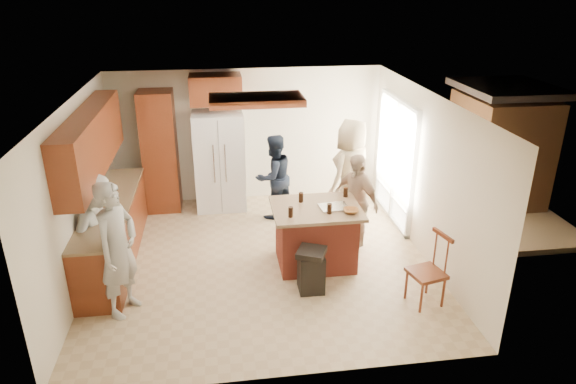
{
  "coord_description": "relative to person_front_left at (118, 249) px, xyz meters",
  "views": [
    {
      "loc": [
        -0.55,
        -6.82,
        4.01
      ],
      "look_at": [
        0.4,
        -0.09,
        1.15
      ],
      "focal_mm": 32.0,
      "sensor_mm": 36.0,
      "label": 1
    }
  ],
  "objects": [
    {
      "name": "kitchen_island",
      "position": [
        2.66,
        0.83,
        -0.42
      ],
      "size": [
        1.28,
        1.03,
        0.93
      ],
      "color": "#973627",
      "rests_on": "ground"
    },
    {
      "name": "left_cabinetry",
      "position": [
        -0.39,
        1.41,
        0.06
      ],
      "size": [
        0.64,
        3.0,
        2.3
      ],
      "color": "maroon",
      "rests_on": "ground"
    },
    {
      "name": "back_wall_units",
      "position": [
        0.52,
        3.21,
        0.48
      ],
      "size": [
        1.8,
        0.6,
        2.45
      ],
      "color": "maroon",
      "rests_on": "ground"
    },
    {
      "name": "island_items",
      "position": [
        2.88,
        0.74,
        0.07
      ],
      "size": [
        1.02,
        0.72,
        0.15
      ],
      "color": "silver",
      "rests_on": "kitchen_island"
    },
    {
      "name": "refrigerator",
      "position": [
        1.31,
        3.13,
        0.0
      ],
      "size": [
        0.9,
        0.76,
        1.8
      ],
      "color": "white",
      "rests_on": "ground"
    },
    {
      "name": "person_counter",
      "position": [
        -0.39,
        0.77,
        -0.09
      ],
      "size": [
        0.79,
        1.14,
        1.61
      ],
      "primitive_type": "imported",
      "rotation": [
        0.0,
        0.0,
        1.24
      ],
      "color": "gray",
      "rests_on": "ground"
    },
    {
      "name": "person_behind_left",
      "position": [
        2.24,
        2.56,
        -0.14
      ],
      "size": [
        0.87,
        0.77,
        1.52
      ],
      "primitive_type": "imported",
      "rotation": [
        0.0,
        0.0,
        3.68
      ],
      "color": "black",
      "rests_on": "ground"
    },
    {
      "name": "person_side_right",
      "position": [
        3.39,
        1.35,
        -0.13
      ],
      "size": [
        0.85,
        1.01,
        1.53
      ],
      "primitive_type": "imported",
      "rotation": [
        0.0,
        0.0,
        -1.04
      ],
      "color": "tan",
      "rests_on": "ground"
    },
    {
      "name": "person_front_left",
      "position": [
        0.0,
        0.0,
        0.0
      ],
      "size": [
        0.72,
        0.8,
        1.8
      ],
      "primitive_type": "imported",
      "rotation": [
        0.0,
        0.0,
        1.1
      ],
      "color": "#9A9992",
      "rests_on": "ground"
    },
    {
      "name": "person_behind_right",
      "position": [
        3.52,
        2.16,
        0.03
      ],
      "size": [
        1.07,
        1.03,
        1.85
      ],
      "primitive_type": "imported",
      "rotation": [
        0.0,
        0.0,
        3.84
      ],
      "color": "tan",
      "rests_on": "ground"
    },
    {
      "name": "spindle_chair",
      "position": [
        3.91,
        -0.37,
        -0.44
      ],
      "size": [
        0.51,
        0.51,
        0.99
      ],
      "color": "maroon",
      "rests_on": "ground"
    },
    {
      "name": "room_shell",
      "position": [
        6.23,
        2.66,
        -0.03
      ],
      "size": [
        8.0,
        5.2,
        5.0
      ],
      "color": "tan",
      "rests_on": "ground"
    },
    {
      "name": "trash_bin",
      "position": [
        2.46,
        0.12,
        -0.58
      ],
      "size": [
        0.48,
        0.48,
        0.63
      ],
      "color": "black",
      "rests_on": "ground"
    }
  ]
}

